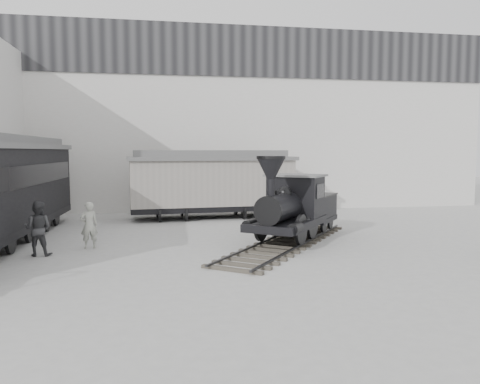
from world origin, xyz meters
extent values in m
plane|color=#9E9E9B|center=(0.00, 0.00, 0.00)|extent=(90.00, 90.00, 0.00)
cube|color=silver|center=(0.00, 15.00, 5.50)|extent=(34.00, 2.40, 11.00)
cube|color=#232326|center=(0.00, 13.75, 9.50)|extent=(34.00, 0.12, 3.00)
cube|color=#3D3931|center=(1.16, 3.13, 0.08)|extent=(7.23, 8.82, 0.16)
cube|color=#2D2D30|center=(0.57, 3.57, 0.13)|extent=(5.64, 7.66, 0.06)
cube|color=#2D2D30|center=(1.76, 2.70, 0.13)|extent=(5.64, 7.66, 0.06)
cylinder|color=black|center=(0.22, 3.19, 0.73)|extent=(0.77, 0.98, 1.13)
cylinder|color=black|center=(1.51, 2.25, 0.73)|extent=(0.77, 0.98, 1.13)
cylinder|color=black|center=(1.00, 4.27, 0.73)|extent=(0.77, 0.98, 1.13)
cylinder|color=black|center=(2.29, 3.32, 0.73)|extent=(0.77, 0.98, 1.13)
cube|color=black|center=(1.26, 3.26, 0.85)|extent=(3.83, 4.19, 0.29)
cylinder|color=black|center=(0.83, 2.68, 1.51)|extent=(2.22, 2.51, 1.03)
cylinder|color=black|center=(0.29, 1.93, 2.31)|extent=(0.37, 0.37, 0.62)
cone|color=black|center=(0.29, 1.93, 2.97)|extent=(1.38, 1.38, 0.72)
sphere|color=black|center=(1.07, 3.01, 2.00)|extent=(0.53, 0.53, 0.53)
cube|color=black|center=(1.80, 4.00, 1.79)|extent=(2.43, 2.30, 1.59)
cube|color=slate|center=(1.80, 4.00, 2.62)|extent=(2.72, 2.58, 0.08)
cube|color=black|center=(2.89, 5.49, 1.22)|extent=(2.70, 2.74, 0.92)
cylinder|color=black|center=(-3.02, 10.74, 0.38)|extent=(1.96, 0.90, 0.76)
cylinder|color=black|center=(1.36, 11.07, 0.38)|extent=(1.96, 0.90, 0.76)
cube|color=black|center=(-0.83, 10.90, 0.57)|extent=(8.76, 3.02, 0.29)
cube|color=#9F9890|center=(-0.83, 10.90, 1.91)|extent=(8.76, 3.12, 2.39)
cube|color=slate|center=(-0.83, 10.90, 3.20)|extent=(9.07, 3.42, 0.19)
cube|color=slate|center=(-0.83, 10.90, 3.47)|extent=(8.28, 1.75, 0.34)
cylinder|color=black|center=(-9.75, 8.68, 0.44)|extent=(2.35, 0.95, 0.89)
cube|color=black|center=(-8.36, 4.85, 2.68)|extent=(0.39, 11.81, 0.79)
imported|color=#AFB1A4|center=(-6.16, 3.67, 0.87)|extent=(0.73, 0.58, 1.74)
imported|color=#373739|center=(-7.72, 2.75, 0.95)|extent=(1.01, 0.83, 1.89)
camera|label=1|loc=(-3.50, -14.05, 3.59)|focal=35.00mm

